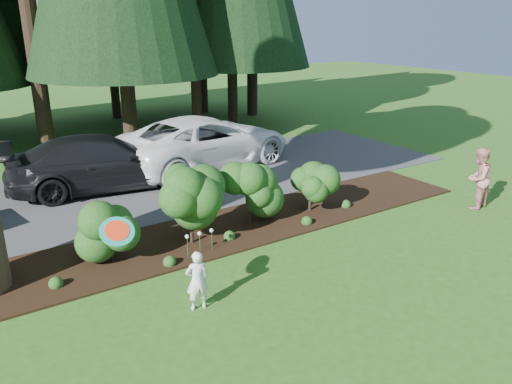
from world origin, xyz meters
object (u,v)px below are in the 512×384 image
frisbee (117,231)px  child (197,280)px  adult (478,178)px  car_dark_suv (104,162)px  car_white_suv (205,142)px

frisbee → child: bearing=7.7°
adult → car_dark_suv: bearing=-51.1°
car_white_suv → child: car_white_suv is taller
frisbee → car_white_suv: bearing=54.6°
car_white_suv → child: 9.09m
adult → frisbee: frisbee is taller
adult → car_white_suv: bearing=-69.3°
car_dark_suv → car_white_suv: bearing=-76.4°
car_white_suv → adult: 8.78m
car_white_suv → car_dark_suv: 3.68m
adult → child: bearing=-6.8°
child → frisbee: (-1.39, -0.19, 1.36)m
child → frisbee: 1.95m
child → adult: 8.74m
child → adult: bearing=-167.4°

